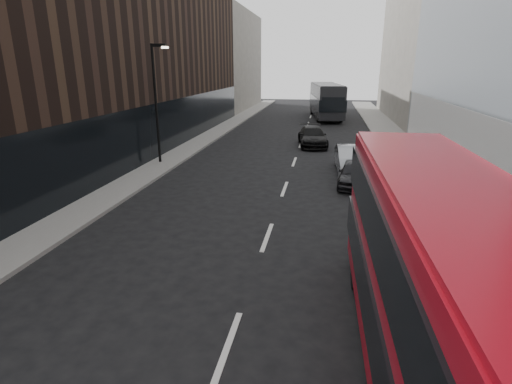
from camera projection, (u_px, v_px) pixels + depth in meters
The scene contains 11 objects.
sidewalk_right at pixel (402, 149), 29.16m from camera, with size 3.00×80.00×0.15m, color slate.
sidewalk_left at pixel (199, 143), 31.71m from camera, with size 2.00×80.00×0.15m, color slate.
building_victorian at pixel (419, 30), 43.46m from camera, with size 6.50×24.00×21.00m.
building_left_mid at pixel (175, 53), 34.88m from camera, with size 5.00×24.00×14.00m, color black.
building_left_far at pixel (232, 61), 55.68m from camera, with size 5.00×20.00×13.00m, color slate.
street_lamp at pixel (157, 96), 23.93m from camera, with size 1.06×0.22×7.00m.
red_bus at pixel (436, 275), 7.26m from camera, with size 2.61×10.28×4.13m.
grey_bus at pixel (326, 100), 46.58m from camera, with size 4.33×12.37×3.92m.
car_a at pixel (354, 173), 20.50m from camera, with size 1.52×3.78×1.29m, color black.
car_b at pixel (351, 159), 23.05m from camera, with size 1.60×4.59×1.51m, color #969A9F.
car_c at pixel (312, 136), 30.69m from camera, with size 2.03×4.99×1.45m, color black.
Camera 1 is at (1.89, -5.15, 5.94)m, focal length 28.00 mm.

